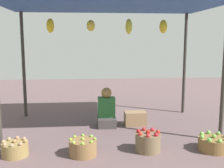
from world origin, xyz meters
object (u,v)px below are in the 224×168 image
at_px(basket_potatoes, 15,149).
at_px(basket_red_apples, 148,142).
at_px(wooden_crate_near_vendor, 135,118).
at_px(basket_limes, 83,147).
at_px(basket_green_apples, 214,144).
at_px(vendor_person, 107,111).

xyz_separation_m(basket_potatoes, basket_red_apples, (2.02, -0.00, 0.04)).
xyz_separation_m(basket_potatoes, wooden_crate_near_vendor, (2.06, 1.35, 0.03)).
xyz_separation_m(basket_red_apples, wooden_crate_near_vendor, (0.04, 1.35, -0.01)).
bearing_deg(basket_red_apples, wooden_crate_near_vendor, 88.43).
xyz_separation_m(basket_potatoes, basket_limes, (1.01, -0.07, 0.01)).
height_order(basket_potatoes, wooden_crate_near_vendor, wooden_crate_near_vendor).
xyz_separation_m(basket_potatoes, basket_green_apples, (3.06, -0.07, 0.00)).
height_order(basket_potatoes, basket_red_apples, basket_red_apples).
relative_size(vendor_person, basket_limes, 1.87).
bearing_deg(basket_limes, basket_potatoes, 176.11).
bearing_deg(wooden_crate_near_vendor, basket_potatoes, -146.77).
height_order(vendor_person, wooden_crate_near_vendor, vendor_person).
bearing_deg(wooden_crate_near_vendor, vendor_person, 178.47).
relative_size(vendor_person, basket_red_apples, 2.00).
bearing_deg(vendor_person, wooden_crate_near_vendor, -1.53).
xyz_separation_m(basket_limes, basket_green_apples, (2.04, -0.00, -0.01)).
bearing_deg(basket_green_apples, vendor_person, 137.78).
bearing_deg(basket_red_apples, vendor_person, 111.84).
distance_m(basket_limes, basket_green_apples, 2.04).
xyz_separation_m(basket_red_apples, basket_green_apples, (1.04, -0.07, -0.04)).
distance_m(basket_potatoes, basket_green_apples, 3.06).
bearing_deg(vendor_person, basket_limes, -107.77).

